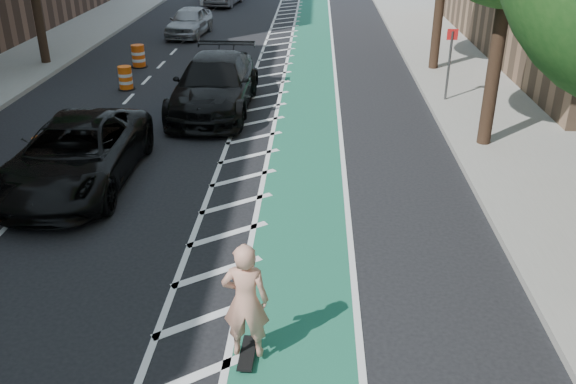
# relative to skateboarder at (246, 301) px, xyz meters

# --- Properties ---
(ground) EXTENTS (120.00, 120.00, 0.00)m
(ground) POSITION_rel_skateboarder_xyz_m (-2.30, 0.89, -1.04)
(ground) COLOR black
(ground) RESTS_ON ground
(bike_lane) EXTENTS (2.00, 90.00, 0.01)m
(bike_lane) POSITION_rel_skateboarder_xyz_m (0.70, 10.89, -1.03)
(bike_lane) COLOR #1B6147
(bike_lane) RESTS_ON ground
(buffer_strip) EXTENTS (1.40, 90.00, 0.01)m
(buffer_strip) POSITION_rel_skateboarder_xyz_m (-0.80, 10.89, -1.03)
(buffer_strip) COLOR silver
(buffer_strip) RESTS_ON ground
(sidewalk_right) EXTENTS (5.00, 90.00, 0.15)m
(sidewalk_right) POSITION_rel_skateboarder_xyz_m (7.20, 10.89, -0.96)
(sidewalk_right) COLOR gray
(sidewalk_right) RESTS_ON ground
(curb_right) EXTENTS (0.12, 90.00, 0.16)m
(curb_right) POSITION_rel_skateboarder_xyz_m (4.75, 10.89, -0.96)
(curb_right) COLOR gray
(curb_right) RESTS_ON ground
(sign_post) EXTENTS (0.35, 0.08, 2.47)m
(sign_post) POSITION_rel_skateboarder_xyz_m (5.30, 12.89, 0.31)
(sign_post) COLOR #4C4C4C
(sign_post) RESTS_ON ground
(skateboard) EXTENTS (0.25, 0.79, 0.11)m
(skateboard) POSITION_rel_skateboarder_xyz_m (0.00, 0.00, -0.95)
(skateboard) COLOR black
(skateboard) RESTS_ON ground
(skateboarder) EXTENTS (0.69, 0.47, 1.87)m
(skateboarder) POSITION_rel_skateboarder_xyz_m (0.00, 0.00, 0.00)
(skateboarder) COLOR tan
(skateboarder) RESTS_ON skateboard
(suv_near) EXTENTS (2.65, 5.60, 1.54)m
(suv_near) POSITION_rel_skateboarder_xyz_m (-4.70, 6.01, -0.27)
(suv_near) COLOR black
(suv_near) RESTS_ON ground
(suv_far) EXTENTS (2.48, 5.93, 1.71)m
(suv_far) POSITION_rel_skateboarder_xyz_m (-2.30, 11.83, -0.18)
(suv_far) COLOR black
(suv_far) RESTS_ON ground
(car_silver) EXTENTS (2.01, 4.24, 1.40)m
(car_silver) POSITION_rel_skateboarder_xyz_m (-5.44, 23.73, -0.34)
(car_silver) COLOR #96969B
(car_silver) RESTS_ON ground
(barrel_a) EXTENTS (0.65, 0.65, 0.88)m
(barrel_a) POSITION_rel_skateboarder_xyz_m (-5.82, 6.77, -0.62)
(barrel_a) COLOR #FF5F0D
(barrel_a) RESTS_ON ground
(barrel_b) EXTENTS (0.61, 0.61, 0.84)m
(barrel_b) POSITION_rel_skateboarder_xyz_m (-5.90, 14.07, -0.64)
(barrel_b) COLOR #FF5E0D
(barrel_b) RESTS_ON ground
(barrel_c) EXTENTS (0.66, 0.66, 0.90)m
(barrel_c) POSITION_rel_skateboarder_xyz_m (-6.30, 17.29, -0.61)
(barrel_c) COLOR #E9510C
(barrel_c) RESTS_ON ground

